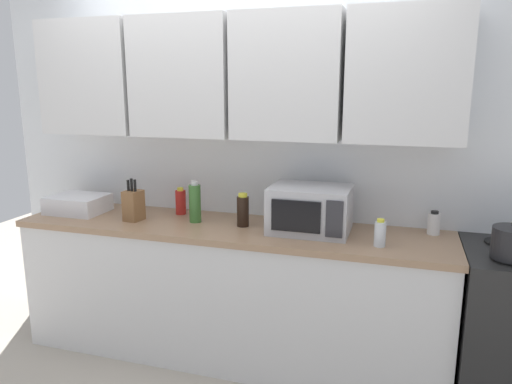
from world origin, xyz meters
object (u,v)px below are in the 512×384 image
at_px(microwave, 310,209).
at_px(knife_block, 133,205).
at_px(bottle_white_jar, 434,223).
at_px(bottle_clear_tall, 380,234).
at_px(bottle_green_oil, 195,203).
at_px(bottle_soy_dark, 243,211).
at_px(bottle_red_sauce, 181,202).
at_px(dish_rack, 78,204).

relative_size(microwave, knife_block, 1.69).
distance_m(microwave, bottle_white_jar, 0.74).
bearing_deg(bottle_clear_tall, bottle_white_jar, 47.53).
xyz_separation_m(bottle_green_oil, bottle_white_jar, (1.48, 0.18, -0.06)).
height_order(knife_block, bottle_soy_dark, knife_block).
bearing_deg(bottle_soy_dark, knife_block, -173.39).
distance_m(knife_block, bottle_red_sauce, 0.33).
height_order(bottle_red_sauce, bottle_soy_dark, bottle_soy_dark).
height_order(microwave, bottle_white_jar, microwave).
xyz_separation_m(dish_rack, bottle_white_jar, (2.37, 0.19, 0.01)).
relative_size(dish_rack, bottle_green_oil, 1.39).
distance_m(bottle_green_oil, bottle_white_jar, 1.49).
bearing_deg(bottle_red_sauce, bottle_white_jar, 0.76).
distance_m(bottle_white_jar, bottle_soy_dark, 1.16).
relative_size(knife_block, bottle_clear_tall, 1.82).
bearing_deg(microwave, bottle_white_jar, 12.84).
bearing_deg(dish_rack, microwave, 0.99).
height_order(knife_block, bottle_red_sauce, knife_block).
bearing_deg(microwave, bottle_clear_tall, -20.62).
distance_m(bottle_clear_tall, bottle_white_jar, 0.44).
relative_size(bottle_red_sauce, bottle_white_jar, 1.30).
height_order(microwave, knife_block, knife_block).
distance_m(microwave, bottle_clear_tall, 0.46).
relative_size(bottle_white_jar, bottle_soy_dark, 0.67).
xyz_separation_m(bottle_clear_tall, bottle_white_jar, (0.30, 0.32, -0.01)).
height_order(bottle_clear_tall, bottle_white_jar, bottle_clear_tall).
xyz_separation_m(microwave, dish_rack, (-1.65, -0.03, -0.08)).
bearing_deg(dish_rack, bottle_soy_dark, 0.86).
distance_m(knife_block, bottle_soy_dark, 0.74).
height_order(microwave, bottle_red_sauce, microwave).
bearing_deg(bottle_red_sauce, bottle_green_oil, -40.76).
xyz_separation_m(bottle_clear_tall, bottle_green_oil, (-1.18, 0.15, 0.05)).
height_order(dish_rack, bottle_clear_tall, bottle_clear_tall).
xyz_separation_m(dish_rack, bottle_clear_tall, (2.07, -0.13, 0.01)).
height_order(microwave, bottle_green_oil, microwave).
relative_size(dish_rack, bottle_white_jar, 2.65).
bearing_deg(knife_block, dish_rack, 172.19).
distance_m(microwave, knife_block, 1.17).
relative_size(bottle_clear_tall, bottle_white_jar, 1.09).
bearing_deg(dish_rack, knife_block, -7.81).
xyz_separation_m(bottle_white_jar, bottle_soy_dark, (-1.15, -0.17, 0.03)).
bearing_deg(bottle_green_oil, microwave, 0.81).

